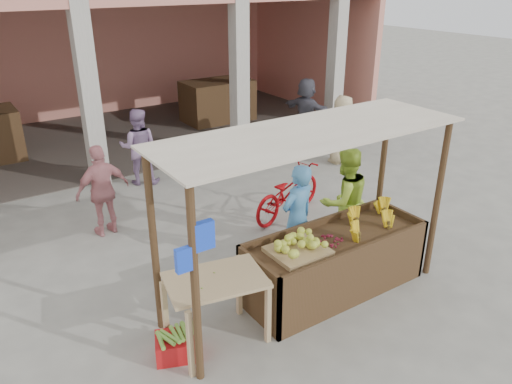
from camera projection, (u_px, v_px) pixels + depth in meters
ground at (305, 301)px, 6.81m from camera, size 60.00×60.00×0.00m
market_building at (88, 33)px, 12.54m from camera, size 14.40×6.40×4.20m
fruit_stall at (334, 265)px, 6.91m from camera, size 2.60×0.95×0.80m
stall_awning at (307, 164)px, 6.05m from camera, size 4.09×1.35×2.39m
banana_heap at (369, 220)px, 7.07m from camera, size 0.99×0.54×0.18m
melon_tray at (298, 247)px, 6.38m from camera, size 0.72×0.62×0.19m
berry_heap at (329, 239)px, 6.60m from camera, size 0.49×0.40×0.15m
side_table at (216, 289)px, 5.75m from camera, size 1.25×0.95×0.91m
papaya_pile at (215, 272)px, 5.66m from camera, size 0.62×0.35×0.18m
red_crate at (178, 346)px, 5.79m from camera, size 0.62×0.54×0.27m
plantain_bundle at (177, 334)px, 5.72m from camera, size 0.40×0.28×0.08m
produce_sacks at (255, 141)px, 12.25m from camera, size 0.82×0.77×0.62m
vendor_blue at (297, 215)px, 7.24m from camera, size 0.73×0.59×1.77m
vendor_green at (344, 199)px, 7.69m from camera, size 0.93×0.62×1.82m
motorcycle at (288, 191)px, 9.02m from camera, size 1.16×1.99×0.98m
shopper_b at (102, 188)px, 8.26m from camera, size 1.05×0.66×1.69m
shopper_c at (342, 126)px, 11.43m from camera, size 0.85×0.56×1.75m
shopper_d at (306, 109)px, 12.76m from camera, size 1.03×1.76×1.78m
shopper_f at (138, 143)px, 10.29m from camera, size 0.98×0.83×1.75m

